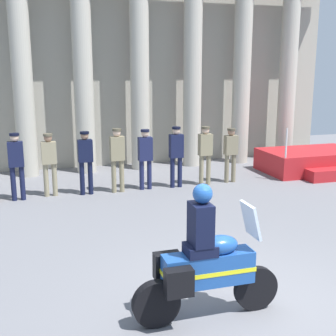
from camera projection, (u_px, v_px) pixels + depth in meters
ground_plane at (242, 305)px, 6.39m from camera, size 28.00×28.00×0.00m
colonnade_backdrop at (136, 58)px, 14.80m from camera, size 14.22×1.47×7.00m
reviewing_stand at (312, 161)px, 14.54m from camera, size 3.17×2.44×1.60m
officer_in_row_0 at (16, 161)px, 11.25m from camera, size 0.39×0.24×1.74m
officer_in_row_1 at (49, 160)px, 11.63m from camera, size 0.39×0.24×1.67m
officer_in_row_2 at (85, 158)px, 11.78m from camera, size 0.39×0.24×1.71m
officer_in_row_3 at (117, 155)px, 11.99m from camera, size 0.39×0.24×1.76m
officer_in_row_4 at (145, 154)px, 12.29m from camera, size 0.39×0.24×1.69m
officer_in_row_5 at (176, 152)px, 12.50m from camera, size 0.39×0.24×1.74m
officer_in_row_6 at (205, 151)px, 12.75m from camera, size 0.39×0.24×1.71m
officer_in_row_7 at (231, 151)px, 13.08m from camera, size 0.39×0.24×1.62m
motorcycle_with_rider at (203, 264)px, 5.89m from camera, size 2.09×0.70×1.90m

